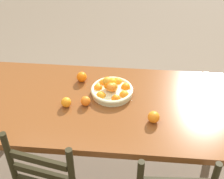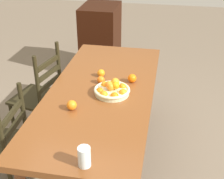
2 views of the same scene
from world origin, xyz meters
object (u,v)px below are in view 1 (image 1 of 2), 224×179
(orange_loose_0, at_px, (154,117))
(orange_loose_1, at_px, (66,102))
(dining_table, at_px, (104,111))
(orange_loose_3, at_px, (86,101))
(fruit_bowl, at_px, (112,90))
(orange_loose_2, at_px, (82,77))

(orange_loose_0, xyz_separation_m, orange_loose_1, (0.57, -0.09, -0.00))
(orange_loose_0, distance_m, orange_loose_1, 0.57)
(dining_table, xyz_separation_m, orange_loose_0, (-0.32, 0.15, 0.11))
(dining_table, bearing_deg, orange_loose_1, 12.67)
(dining_table, distance_m, orange_loose_3, 0.16)
(orange_loose_1, bearing_deg, fruit_bowl, -151.63)
(dining_table, relative_size, fruit_bowl, 6.74)
(fruit_bowl, xyz_separation_m, orange_loose_3, (0.16, 0.13, -0.00))
(dining_table, bearing_deg, orange_loose_3, 13.66)
(orange_loose_0, xyz_separation_m, orange_loose_3, (0.44, -0.12, -0.00))
(fruit_bowl, relative_size, orange_loose_0, 3.89)
(fruit_bowl, distance_m, orange_loose_3, 0.21)
(orange_loose_0, bearing_deg, dining_table, -24.57)
(dining_table, xyz_separation_m, orange_loose_1, (0.24, 0.05, 0.11))
(dining_table, relative_size, orange_loose_2, 26.67)
(dining_table, relative_size, orange_loose_3, 30.20)
(orange_loose_2, distance_m, orange_loose_3, 0.27)
(dining_table, height_order, orange_loose_0, orange_loose_0)
(orange_loose_1, bearing_deg, orange_loose_2, -101.11)
(orange_loose_0, distance_m, orange_loose_3, 0.46)
(fruit_bowl, bearing_deg, dining_table, 66.61)
(orange_loose_2, bearing_deg, orange_loose_3, 104.81)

